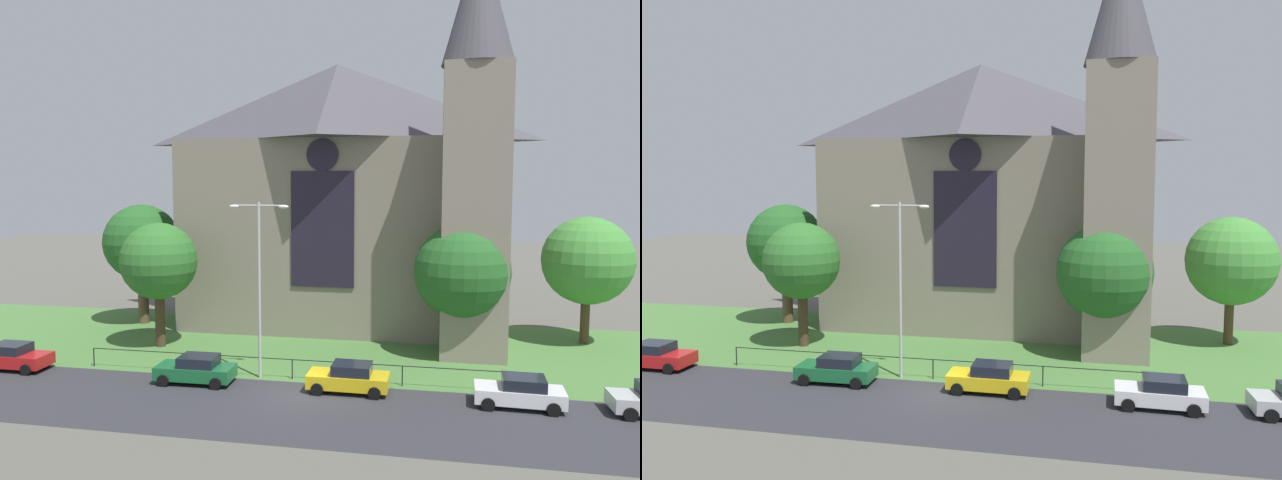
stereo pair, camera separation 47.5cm
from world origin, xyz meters
TOP-DOWN VIEW (x-y plane):
  - ground at (0.00, 10.00)m, footprint 160.00×160.00m
  - road_asphalt at (0.00, -2.00)m, footprint 120.00×8.00m
  - grass_verge at (0.00, 8.00)m, footprint 120.00×20.00m
  - church_building at (-0.03, 16.73)m, footprint 23.20×16.20m
  - iron_railing at (-0.80, 2.50)m, footprint 24.29×0.07m
  - tree_left_near at (-11.09, 7.48)m, footprint 5.08×5.08m
  - tree_right_near at (8.51, 8.83)m, footprint 5.95×5.95m
  - tree_left_far at (-15.50, 13.59)m, footprint 5.87×5.87m
  - tree_right_far at (16.89, 13.76)m, footprint 5.93×5.93m
  - streetlamp_near at (-2.62, 2.40)m, footprint 3.37×0.26m
  - parked_car_red at (-17.24, 1.09)m, footprint 4.20×2.03m
  - parked_car_green at (-5.77, 0.88)m, footprint 4.23×2.09m
  - parked_car_yellow at (2.59, 1.09)m, footprint 4.21×2.05m
  - parked_car_white at (11.03, 0.55)m, footprint 4.26×2.14m

SIDE VIEW (x-z plane):
  - ground at x=0.00m, z-range 0.00..0.00m
  - grass_verge at x=0.00m, z-range 0.00..0.01m
  - road_asphalt at x=0.00m, z-range 0.00..0.01m
  - parked_car_red at x=-17.24m, z-range -0.01..1.50m
  - parked_car_green at x=-5.77m, z-range -0.01..1.50m
  - parked_car_yellow at x=2.59m, z-range -0.01..1.50m
  - parked_car_white at x=11.03m, z-range -0.01..1.50m
  - iron_railing at x=-0.80m, z-range 0.38..1.51m
  - tree_right_near at x=8.51m, z-range 1.17..9.51m
  - tree_right_far at x=16.89m, z-range 1.33..9.98m
  - tree_left_near at x=-11.09m, z-range 1.55..9.83m
  - streetlamp_near at x=-2.62m, z-range 1.19..11.00m
  - tree_left_far at x=-15.50m, z-range 1.65..10.92m
  - church_building at x=-0.03m, z-range -2.73..23.27m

